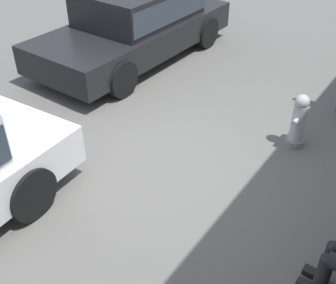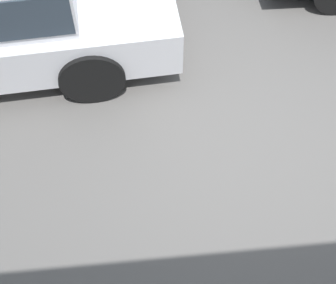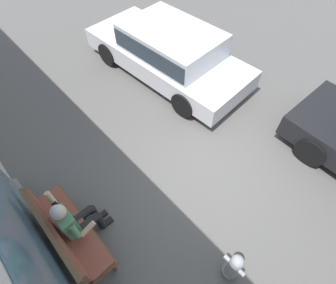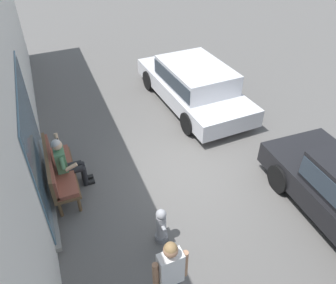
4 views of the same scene
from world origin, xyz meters
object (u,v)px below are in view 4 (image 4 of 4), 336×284
(parked_car_mid, at_px, (194,83))
(fire_hydrant, at_px, (161,226))
(person_on_phone, at_px, (66,162))
(bench, at_px, (57,169))
(pedestrian_standing, at_px, (170,274))

(parked_car_mid, xyz_separation_m, fire_hydrant, (-4.47, 2.77, -0.36))
(person_on_phone, distance_m, parked_car_mid, 4.79)
(fire_hydrant, bearing_deg, bench, 37.66)
(bench, distance_m, parked_car_mid, 5.00)
(bench, distance_m, fire_hydrant, 2.69)
(person_on_phone, relative_size, parked_car_mid, 0.28)
(parked_car_mid, distance_m, pedestrian_standing, 6.60)
(parked_car_mid, bearing_deg, pedestrian_standing, 151.73)
(person_on_phone, xyz_separation_m, pedestrian_standing, (-3.47, -1.06, 0.31))
(parked_car_mid, bearing_deg, fire_hydrant, 148.22)
(person_on_phone, bearing_deg, pedestrian_standing, -162.94)
(pedestrian_standing, bearing_deg, person_on_phone, 17.06)
(bench, xyz_separation_m, person_on_phone, (0.01, -0.22, 0.13))
(pedestrian_standing, bearing_deg, parked_car_mid, -28.27)
(parked_car_mid, distance_m, fire_hydrant, 5.27)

